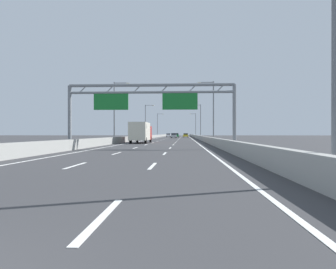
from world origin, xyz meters
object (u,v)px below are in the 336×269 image
(streetlamp_right_mid, at_px, (212,108))
(streetlamp_right_near, at_px, (327,1))
(streetlamp_right_far, at_px, (200,119))
(silver_car, at_px, (174,136))
(box_truck, at_px, (141,132))
(streetlamp_left_mid, at_px, (116,108))
(yellow_car, at_px, (186,135))
(streetlamp_left_distant, at_px, (158,124))
(sign_gantry, at_px, (150,99))
(streetlamp_right_distant, at_px, (195,124))
(white_car, at_px, (168,135))
(green_car, at_px, (176,135))
(streetlamp_left_far, at_px, (146,119))

(streetlamp_right_mid, bearing_deg, streetlamp_right_near, -90.00)
(streetlamp_right_far, distance_m, silver_car, 15.38)
(streetlamp_right_mid, height_order, box_truck, streetlamp_right_mid)
(streetlamp_left_mid, xyz_separation_m, yellow_car, (11.13, 68.69, -4.63))
(streetlamp_left_mid, bearing_deg, streetlamp_right_near, -69.39)
(streetlamp_right_far, height_order, streetlamp_left_distant, same)
(sign_gantry, distance_m, yellow_car, 87.27)
(sign_gantry, relative_size, streetlamp_right_near, 1.73)
(silver_car, distance_m, yellow_car, 16.91)
(silver_car, relative_size, yellow_car, 0.99)
(streetlamp_right_distant, distance_m, silver_car, 28.61)
(streetlamp_right_near, distance_m, streetlamp_left_distant, 120.03)
(streetlamp_left_distant, bearing_deg, streetlamp_right_near, -82.85)
(white_car, distance_m, box_truck, 85.37)
(streetlamp_right_mid, height_order, silver_car, streetlamp_right_mid)
(streetlamp_right_mid, relative_size, green_car, 2.06)
(sign_gantry, distance_m, silver_car, 70.74)
(streetlamp_left_mid, distance_m, box_truck, 5.42)
(streetlamp_right_near, height_order, silver_car, streetlamp_right_near)
(streetlamp_right_near, bearing_deg, streetlamp_right_mid, 90.00)
(streetlamp_left_far, relative_size, box_truck, 1.07)
(streetlamp_left_mid, height_order, streetlamp_right_far, same)
(sign_gantry, relative_size, streetlamp_right_far, 1.73)
(silver_car, relative_size, white_car, 0.99)
(streetlamp_right_mid, xyz_separation_m, streetlamp_left_far, (-14.93, 39.70, 0.00))
(yellow_car, bearing_deg, streetlamp_right_mid, -86.83)
(yellow_car, bearing_deg, streetlamp_right_distant, 70.45)
(streetlamp_right_far, height_order, box_truck, streetlamp_right_far)
(streetlamp_right_near, distance_m, green_car, 109.03)
(streetlamp_right_far, xyz_separation_m, streetlamp_left_distant, (-14.93, 39.70, 0.00))
(silver_car, bearing_deg, streetlamp_left_mid, -97.93)
(silver_car, xyz_separation_m, white_car, (-3.35, 32.83, -0.04))
(streetlamp_left_far, bearing_deg, streetlamp_right_far, 0.00)
(streetlamp_right_near, distance_m, white_car, 125.32)
(green_car, distance_m, white_car, 16.49)
(streetlamp_right_near, relative_size, streetlamp_left_far, 1.00)
(streetlamp_right_distant, height_order, yellow_car, streetlamp_right_distant)
(streetlamp_left_far, bearing_deg, streetlamp_right_near, -79.35)
(streetlamp_left_far, bearing_deg, streetlamp_right_mid, -69.39)
(streetlamp_left_far, height_order, white_car, streetlamp_left_far)
(streetlamp_right_near, bearing_deg, yellow_car, 92.01)
(sign_gantry, relative_size, streetlamp_left_mid, 1.73)
(green_car, relative_size, yellow_car, 1.02)
(streetlamp_right_far, relative_size, green_car, 2.06)
(streetlamp_left_far, height_order, yellow_car, streetlamp_left_far)
(streetlamp_right_far, bearing_deg, streetlamp_left_far, 180.00)
(streetlamp_right_mid, height_order, streetlamp_right_far, same)
(streetlamp_right_mid, xyz_separation_m, green_car, (-7.26, 68.99, -4.61))
(streetlamp_right_mid, height_order, streetlamp_left_distant, same)
(streetlamp_right_mid, height_order, streetlamp_left_far, same)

